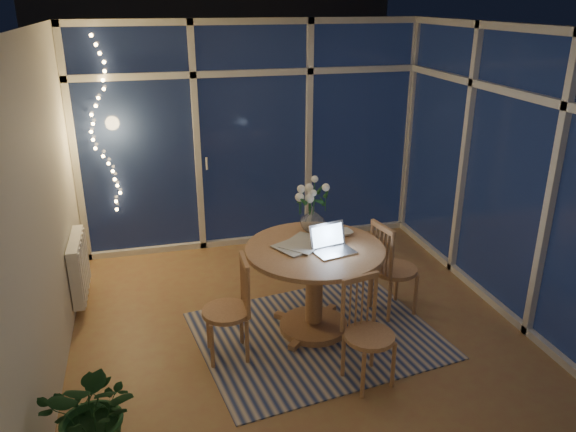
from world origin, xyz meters
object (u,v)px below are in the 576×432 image
at_px(laptop, 334,239).
at_px(potted_plant, 97,425).
at_px(chair_left, 226,309).
at_px(chair_right, 395,267).
at_px(chair_front, 370,334).
at_px(dining_table, 314,290).
at_px(flower_vase, 312,220).

distance_m(laptop, potted_plant, 2.25).
bearing_deg(chair_left, potted_plant, -41.45).
bearing_deg(chair_right, potted_plant, 106.52).
bearing_deg(laptop, chair_left, 171.59).
xyz_separation_m(chair_left, chair_right, (1.63, 0.32, 0.02)).
relative_size(chair_left, chair_front, 1.03).
relative_size(dining_table, chair_right, 1.28).
bearing_deg(flower_vase, chair_front, -84.81).
distance_m(chair_right, chair_front, 1.12).
bearing_deg(potted_plant, chair_right, 27.78).
distance_m(chair_right, potted_plant, 2.91).
xyz_separation_m(chair_right, laptop, (-0.69, -0.26, 0.47)).
height_order(chair_left, chair_right, chair_right).
xyz_separation_m(chair_front, potted_plant, (-1.94, -0.43, -0.06)).
bearing_deg(potted_plant, chair_front, 12.49).
xyz_separation_m(chair_left, laptop, (0.93, 0.06, 0.49)).
distance_m(chair_front, laptop, 0.84).
xyz_separation_m(dining_table, chair_front, (0.19, -0.81, 0.03)).
relative_size(chair_front, potted_plant, 1.14).
xyz_separation_m(chair_front, laptop, (-0.07, 0.67, 0.50)).
bearing_deg(dining_table, potted_plant, -144.78).
distance_m(chair_right, laptop, 0.88).
bearing_deg(chair_right, chair_left, 89.74).
bearing_deg(dining_table, laptop, -48.11).
bearing_deg(potted_plant, chair_left, 47.64).
bearing_deg(chair_front, chair_right, 43.37).
bearing_deg(chair_front, laptop, 83.16).
relative_size(dining_table, flower_vase, 5.69).
relative_size(chair_front, flower_vase, 4.14).
bearing_deg(potted_plant, dining_table, 35.22).
height_order(dining_table, flower_vase, flower_vase).
relative_size(dining_table, chair_left, 1.33).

